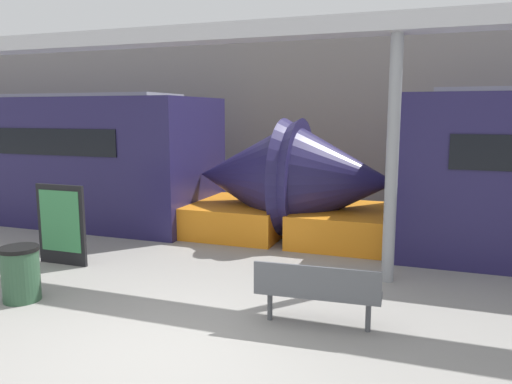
# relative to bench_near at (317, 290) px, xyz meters

# --- Properties ---
(ground_plane) EXTENTS (60.00, 60.00, 0.00)m
(ground_plane) POSITION_rel_bench_near_xyz_m (-1.49, -1.19, -0.52)
(ground_plane) COLOR gray
(station_wall) EXTENTS (56.00, 0.20, 5.00)m
(station_wall) POSITION_rel_bench_near_xyz_m (-1.49, 8.65, 1.98)
(station_wall) COLOR gray
(station_wall) RESTS_ON ground_plane
(bench_near) EXTENTS (1.63, 0.53, 0.86)m
(bench_near) POSITION_rel_bench_near_xyz_m (0.00, 0.00, 0.00)
(bench_near) COLOR #4C4F54
(bench_near) RESTS_ON ground_plane
(trash_bin) EXTENTS (0.56, 0.56, 0.81)m
(trash_bin) POSITION_rel_bench_near_xyz_m (-4.32, -0.53, -0.11)
(trash_bin) COLOR #2D5138
(trash_bin) RESTS_ON ground_plane
(poster_board) EXTENTS (1.01, 0.07, 1.47)m
(poster_board) POSITION_rel_bench_near_xyz_m (-4.99, 1.13, 0.23)
(poster_board) COLOR black
(poster_board) RESTS_ON ground_plane
(support_column_near) EXTENTS (0.20, 0.20, 3.96)m
(support_column_near) POSITION_rel_bench_near_xyz_m (0.69, 2.19, 1.46)
(support_column_near) COLOR gray
(support_column_near) RESTS_ON ground_plane
(canopy_beam) EXTENTS (28.00, 0.60, 0.28)m
(canopy_beam) POSITION_rel_bench_near_xyz_m (0.69, 2.19, 3.58)
(canopy_beam) COLOR #B7B7BC
(canopy_beam) RESTS_ON support_column_near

